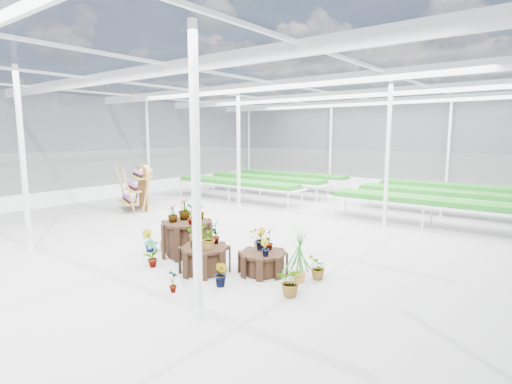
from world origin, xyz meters
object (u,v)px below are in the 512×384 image
Objects in this scene: plinth_low at (263,263)px; bird_table at (146,187)px; plinth_tall at (187,238)px; plinth_mid at (205,259)px; shelf_rack at (134,188)px.

bird_table reaches higher than plinth_low.
plinth_tall is 1.35m from plinth_mid.
shelf_rack is 0.48m from bird_table.
plinth_mid is at bearing -19.26° from bird_table.
plinth_mid is 0.60× the size of bird_table.
shelf_rack is (-7.12, 3.29, 0.56)m from plinth_mid.
plinth_low is (2.20, 0.10, -0.18)m from plinth_tall.
plinth_tall is 6.59m from bird_table.
shelf_rack is at bearing 162.35° from plinth_low.
plinth_low is 0.58× the size of bird_table.
shelf_rack is at bearing -99.09° from bird_table.
bird_table is (-6.98, 3.74, 0.60)m from plinth_mid.
plinth_mid is 0.63× the size of shelf_rack.
plinth_mid reaches higher than plinth_low.
shelf_rack is at bearing 155.62° from plinth_tall.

